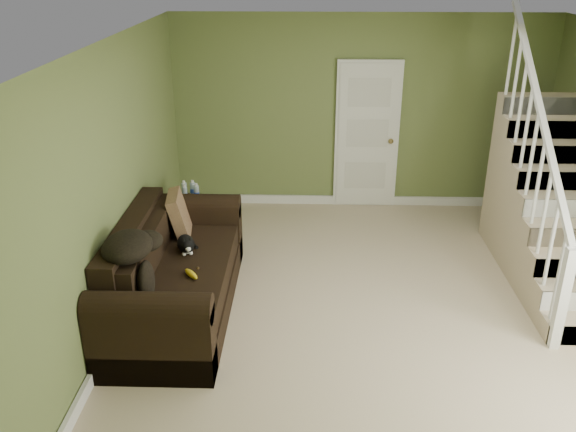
# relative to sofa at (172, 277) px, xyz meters

# --- Properties ---
(floor) EXTENTS (5.00, 5.50, 0.01)m
(floor) POSITION_rel_sofa_xyz_m (2.02, 0.10, -0.36)
(floor) COLOR tan
(floor) RESTS_ON ground
(ceiling) EXTENTS (5.00, 5.50, 0.01)m
(ceiling) POSITION_rel_sofa_xyz_m (2.02, 0.10, 2.24)
(ceiling) COLOR white
(ceiling) RESTS_ON wall_back
(wall_back) EXTENTS (5.00, 0.04, 2.60)m
(wall_back) POSITION_rel_sofa_xyz_m (2.02, 2.85, 0.94)
(wall_back) COLOR olive
(wall_back) RESTS_ON floor
(wall_front) EXTENTS (5.00, 0.04, 2.60)m
(wall_front) POSITION_rel_sofa_xyz_m (2.02, -2.65, 0.94)
(wall_front) COLOR olive
(wall_front) RESTS_ON floor
(wall_left) EXTENTS (0.04, 5.50, 2.60)m
(wall_left) POSITION_rel_sofa_xyz_m (-0.48, 0.10, 0.94)
(wall_left) COLOR olive
(wall_left) RESTS_ON floor
(baseboard_back) EXTENTS (5.00, 0.04, 0.12)m
(baseboard_back) POSITION_rel_sofa_xyz_m (2.02, 2.82, -0.30)
(baseboard_back) COLOR white
(baseboard_back) RESTS_ON floor
(baseboard_left) EXTENTS (0.04, 5.50, 0.12)m
(baseboard_left) POSITION_rel_sofa_xyz_m (-0.45, 0.10, -0.30)
(baseboard_left) COLOR white
(baseboard_left) RESTS_ON floor
(door) EXTENTS (0.86, 0.12, 2.02)m
(door) POSITION_rel_sofa_xyz_m (2.12, 2.80, 0.64)
(door) COLOR white
(door) RESTS_ON floor
(staircase) EXTENTS (1.00, 2.51, 2.82)m
(staircase) POSITION_rel_sofa_xyz_m (4.02, 1.06, 0.28)
(staircase) COLOR tan
(staircase) RESTS_ON floor
(sofa) EXTENTS (1.04, 2.40, 0.95)m
(sofa) POSITION_rel_sofa_xyz_m (0.00, 0.00, 0.00)
(sofa) COLOR black
(sofa) RESTS_ON floor
(side_table) EXTENTS (0.56, 0.56, 0.77)m
(side_table) POSITION_rel_sofa_xyz_m (-0.06, 1.54, -0.08)
(side_table) COLOR black
(side_table) RESTS_ON floor
(cat) EXTENTS (0.28, 0.45, 0.22)m
(cat) POSITION_rel_sofa_xyz_m (0.10, 0.25, 0.24)
(cat) COLOR black
(cat) RESTS_ON sofa
(banana) EXTENTS (0.18, 0.21, 0.06)m
(banana) POSITION_rel_sofa_xyz_m (0.25, -0.26, 0.18)
(banana) COLOR yellow
(banana) RESTS_ON sofa
(throw_pillow) EXTENTS (0.29, 0.51, 0.49)m
(throw_pillow) POSITION_rel_sofa_xyz_m (-0.04, 0.71, 0.36)
(throw_pillow) COLOR #4F371F
(throw_pillow) RESTS_ON sofa
(throw_blanket) EXTENTS (0.55, 0.64, 0.23)m
(throw_blanket) POSITION_rel_sofa_xyz_m (-0.22, -0.58, 0.62)
(throw_blanket) COLOR black
(throw_blanket) RESTS_ON sofa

